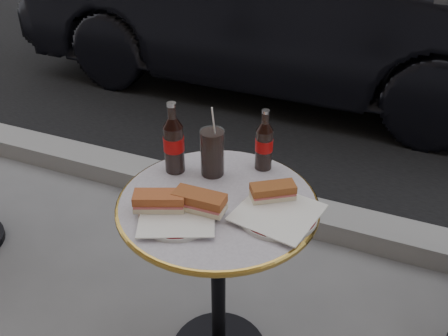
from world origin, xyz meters
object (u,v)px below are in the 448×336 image
at_px(cola_glass, 212,152).
at_px(plate_right, 277,215).
at_px(parked_car, 287,2).
at_px(plate_left, 177,216).
at_px(cola_bottle_right, 264,140).
at_px(cola_bottle_left, 173,138).
at_px(bistro_table, 218,286).

bearing_deg(cola_glass, plate_right, -26.77).
xyz_separation_m(cola_glass, parked_car, (-0.49, 2.47, -0.15)).
relative_size(plate_left, cola_bottle_right, 1.06).
distance_m(plate_left, parked_car, 2.77).
relative_size(plate_right, cola_bottle_right, 1.10).
bearing_deg(cola_bottle_right, parked_car, 104.94).
bearing_deg(plate_left, parked_car, 100.27).
xyz_separation_m(cola_bottle_left, cola_glass, (0.12, 0.03, -0.04)).
bearing_deg(cola_bottle_left, plate_right, -15.03).
bearing_deg(parked_car, plate_right, -163.20).
bearing_deg(plate_left, cola_bottle_right, 68.51).
bearing_deg(plate_left, bistro_table, 59.09).
relative_size(cola_bottle_right, parked_car, 0.05).
bearing_deg(bistro_table, plate_right, -1.16).
height_order(cola_glass, parked_car, parked_car).
distance_m(plate_right, parked_car, 2.72).
xyz_separation_m(bistro_table, plate_right, (0.19, -0.00, 0.37)).
height_order(bistro_table, cola_bottle_left, cola_bottle_left).
relative_size(cola_bottle_right, cola_glass, 1.32).
bearing_deg(bistro_table, plate_left, -120.91).
height_order(plate_right, cola_glass, cola_glass).
distance_m(cola_bottle_right, parked_car, 2.46).
bearing_deg(parked_car, cola_bottle_left, -171.04).
distance_m(cola_bottle_left, parked_car, 2.54).
bearing_deg(cola_bottle_right, bistro_table, -105.89).
relative_size(plate_left, cola_glass, 1.41).
xyz_separation_m(bistro_table, plate_left, (-0.07, -0.12, 0.37)).
bearing_deg(plate_right, cola_bottle_right, 118.26).
bearing_deg(bistro_table, cola_bottle_left, 153.00).
height_order(bistro_table, plate_left, plate_left).
relative_size(bistro_table, cola_bottle_right, 3.43).
bearing_deg(cola_bottle_left, bistro_table, -27.00).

